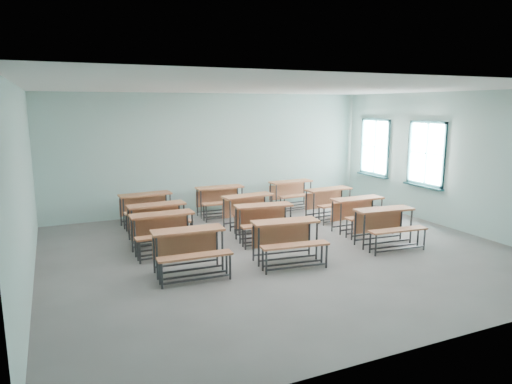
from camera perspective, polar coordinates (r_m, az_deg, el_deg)
room at (r=8.96m, az=3.62°, el=2.54°), size 9.04×8.04×3.24m
desk_unit_r0c0 at (r=7.95m, az=-8.29°, el=-6.59°), size 1.28×0.90×0.78m
desk_unit_r0c1 at (r=8.46m, az=3.94°, el=-5.43°), size 1.33×0.98×0.78m
desk_unit_r0c2 at (r=9.79m, az=16.03°, el=-3.59°), size 1.31×0.94×0.78m
desk_unit_r1c0 at (r=9.19m, az=-11.48°, el=-4.31°), size 1.25×0.85×0.78m
desk_unit_r1c1 at (r=9.78m, az=1.12°, el=-3.17°), size 1.34×0.99×0.78m
desk_unit_r1c2 at (r=10.75m, az=12.89°, el=-2.16°), size 1.25×0.84×0.78m
desk_unit_r2c0 at (r=10.08m, az=-12.15°, el=-2.99°), size 1.29×0.91×0.78m
desk_unit_r2c1 at (r=10.83m, az=-0.70°, el=-1.79°), size 1.33×0.97×0.78m
desk_unit_r2c2 at (r=11.84m, az=9.35°, el=-0.85°), size 1.30×0.92×0.78m
desk_unit_r3c0 at (r=11.32m, az=-13.48°, el=-1.54°), size 1.30×0.93×0.78m
desk_unit_r3c1 at (r=11.98m, az=-4.37°, el=-0.60°), size 1.25×0.84×0.78m
desk_unit_r3c2 at (r=12.89m, az=4.63°, el=0.21°), size 1.29×0.91×0.78m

